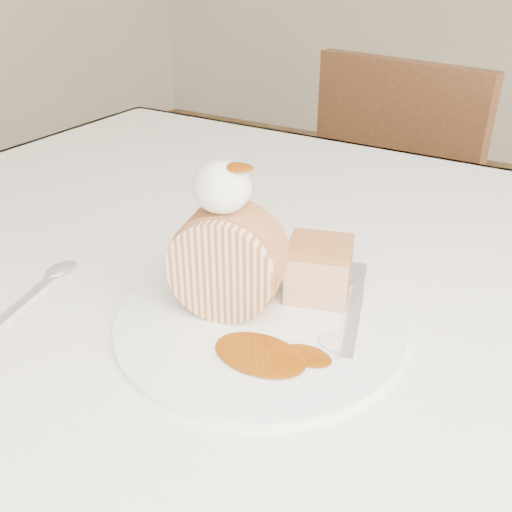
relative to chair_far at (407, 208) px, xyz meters
The scene contains 10 objects.
table 0.84m from the chair_far, 78.60° to the right, with size 1.40×0.90×0.75m.
chair_far is the anchor object (origin of this frame).
plate 0.98m from the chair_far, 82.55° to the right, with size 0.28×0.28×0.01m, color white.
roulade_slice 0.99m from the chair_far, 84.66° to the right, with size 0.10×0.10×0.06m, color beige.
cake_chunk 0.93m from the chair_far, 80.06° to the right, with size 0.06×0.06×0.05m, color #AE6E41.
whipped_cream 1.01m from the chair_far, 84.90° to the right, with size 0.05×0.05×0.05m, color white.
caramel_drizzle 1.02m from the chair_far, 83.87° to the right, with size 0.03×0.02×0.01m, color #773404.
caramel_pool 1.03m from the chair_far, 81.21° to the right, with size 0.09×0.06×0.00m, color #773404, non-canonical shape.
fork 0.95m from the chair_far, 77.26° to the right, with size 0.02×0.16×0.00m, color silver.
spoon 1.07m from the chair_far, 95.41° to the right, with size 0.02×0.14×0.00m, color silver.
Camera 1 is at (0.19, -0.31, 1.07)m, focal length 40.00 mm.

